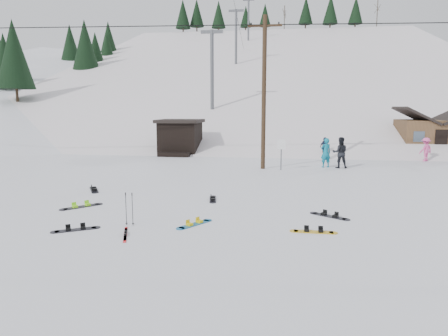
# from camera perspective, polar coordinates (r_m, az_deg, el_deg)

# --- Properties ---
(ground) EXTENTS (200.00, 200.00, 0.00)m
(ground) POSITION_cam_1_polar(r_m,az_deg,el_deg) (11.32, -8.66, -10.63)
(ground) COLOR silver
(ground) RESTS_ON ground
(ski_slope) EXTENTS (60.00, 85.24, 65.97)m
(ski_slope) POSITION_cam_1_polar(r_m,az_deg,el_deg) (67.14, 5.55, -4.88)
(ski_slope) COLOR white
(ski_slope) RESTS_ON ground
(ridge_left) EXTENTS (47.54, 95.03, 58.38)m
(ridge_left) POSITION_cam_1_polar(r_m,az_deg,el_deg) (71.70, -24.95, -3.97)
(ridge_left) COLOR silver
(ridge_left) RESTS_ON ground
(treeline_left) EXTENTS (20.00, 64.00, 10.00)m
(treeline_left) POSITION_cam_1_polar(r_m,az_deg,el_deg) (62.59, -28.08, 4.27)
(treeline_left) COLOR black
(treeline_left) RESTS_ON ground
(treeline_crest) EXTENTS (50.00, 6.00, 10.00)m
(treeline_crest) POSITION_cam_1_polar(r_m,az_deg,el_deg) (96.32, 6.63, 6.43)
(treeline_crest) COLOR black
(treeline_crest) RESTS_ON ski_slope
(utility_pole) EXTENTS (2.00, 0.26, 9.00)m
(utility_pole) POSITION_cam_1_polar(r_m,az_deg,el_deg) (24.24, 5.73, 10.92)
(utility_pole) COLOR #3A2819
(utility_pole) RESTS_ON ground
(trail_sign) EXTENTS (0.50, 0.09, 1.85)m
(trail_sign) POSITION_cam_1_polar(r_m,az_deg,el_deg) (23.89, 8.19, 2.72)
(trail_sign) COLOR #595B60
(trail_sign) RESTS_ON ground
(lift_hut) EXTENTS (3.40, 4.10, 2.75)m
(lift_hut) POSITION_cam_1_polar(r_m,az_deg,el_deg) (32.28, -6.28, 4.46)
(lift_hut) COLOR black
(lift_hut) RESTS_ON ground
(lift_tower_near) EXTENTS (2.20, 0.36, 8.00)m
(lift_tower_near) POSITION_cam_1_polar(r_m,az_deg,el_deg) (41.04, -1.72, 14.48)
(lift_tower_near) COLOR #595B60
(lift_tower_near) RESTS_ON ski_slope
(lift_tower_mid) EXTENTS (2.20, 0.36, 8.00)m
(lift_tower_mid) POSITION_cam_1_polar(r_m,az_deg,el_deg) (61.54, 1.74, 18.65)
(lift_tower_mid) COLOR #595B60
(lift_tower_mid) RESTS_ON ski_slope
(lift_tower_far) EXTENTS (2.20, 0.36, 8.00)m
(lift_tower_far) POSITION_cam_1_polar(r_m,az_deg,el_deg) (82.31, 3.52, 20.70)
(lift_tower_far) COLOR #595B60
(lift_tower_far) RESTS_ON ski_slope
(cabin) EXTENTS (5.39, 4.40, 3.77)m
(cabin) POSITION_cam_1_polar(r_m,az_deg,el_deg) (36.23, 27.55, 4.17)
(cabin) COLOR brown
(cabin) RESTS_ON ground
(hero_snowboard) EXTENTS (0.94, 1.29, 0.10)m
(hero_snowboard) POSITION_cam_1_polar(r_m,az_deg,el_deg) (12.93, -4.24, -7.96)
(hero_snowboard) COLOR #186AA0
(hero_snowboard) RESTS_ON ground
(hero_skis) EXTENTS (0.58, 1.40, 0.08)m
(hero_skis) POSITION_cam_1_polar(r_m,az_deg,el_deg) (12.28, -13.90, -9.13)
(hero_skis) COLOR red
(hero_skis) RESTS_ON ground
(ski_poles) EXTENTS (0.29, 0.08, 1.06)m
(ski_poles) POSITION_cam_1_polar(r_m,az_deg,el_deg) (13.07, -13.39, -5.65)
(ski_poles) COLOR black
(ski_poles) RESTS_ON ground
(board_scatter_a) EXTENTS (1.28, 0.88, 0.10)m
(board_scatter_a) POSITION_cam_1_polar(r_m,az_deg,el_deg) (13.15, -20.43, -8.21)
(board_scatter_a) COLOR black
(board_scatter_a) RESTS_ON ground
(board_scatter_b) EXTENTS (0.95, 1.40, 0.11)m
(board_scatter_b) POSITION_cam_1_polar(r_m,az_deg,el_deg) (19.04, -18.08, -2.94)
(board_scatter_b) COLOR black
(board_scatter_b) RESTS_ON ground
(board_scatter_c) EXTENTS (1.20, 1.29, 0.11)m
(board_scatter_c) POSITION_cam_1_polar(r_m,az_deg,el_deg) (16.00, -19.70, -5.18)
(board_scatter_c) COLOR black
(board_scatter_c) RESTS_ON ground
(board_scatter_d) EXTENTS (1.28, 0.96, 0.10)m
(board_scatter_d) POSITION_cam_1_polar(r_m,az_deg,el_deg) (14.28, 14.85, -6.62)
(board_scatter_d) COLOR black
(board_scatter_d) RESTS_ON ground
(board_scatter_e) EXTENTS (1.42, 0.28, 0.10)m
(board_scatter_e) POSITION_cam_1_polar(r_m,az_deg,el_deg) (12.44, 12.67, -8.83)
(board_scatter_e) COLOR gold
(board_scatter_e) RESTS_ON ground
(board_scatter_f) EXTENTS (0.44, 1.34, 0.09)m
(board_scatter_f) POSITION_cam_1_polar(r_m,az_deg,el_deg) (16.29, -1.62, -4.44)
(board_scatter_f) COLOR black
(board_scatter_f) RESTS_ON ground
(skier_teal) EXTENTS (0.78, 0.64, 1.83)m
(skier_teal) POSITION_cam_1_polar(r_m,az_deg,el_deg) (25.60, 14.33, 2.12)
(skier_teal) COLOR #0E738E
(skier_teal) RESTS_ON ground
(skier_dark) EXTENTS (0.94, 0.74, 1.91)m
(skier_dark) POSITION_cam_1_polar(r_m,az_deg,el_deg) (25.57, 16.26, 2.13)
(skier_dark) COLOR black
(skier_dark) RESTS_ON ground
(skier_pink) EXTENTS (1.22, 1.08, 1.64)m
(skier_pink) POSITION_cam_1_polar(r_m,az_deg,el_deg) (30.96, 26.85, 2.38)
(skier_pink) COLOR #E45096
(skier_pink) RESTS_ON ground
(skier_navy) EXTENTS (0.85, 0.91, 1.51)m
(skier_navy) POSITION_cam_1_polar(r_m,az_deg,el_deg) (30.68, 14.18, 2.88)
(skier_navy) COLOR #17213A
(skier_navy) RESTS_ON ground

